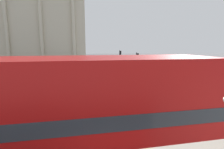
# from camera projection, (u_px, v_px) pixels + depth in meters

# --- Properties ---
(double_decker_bus) EXTENTS (10.52, 2.72, 4.11)m
(double_decker_bus) POSITION_uv_depth(u_px,v_px,m) (54.00, 115.00, 5.55)
(double_decker_bus) COLOR black
(double_decker_bus) RESTS_ON ground_plane
(plaza_building_left) EXTENTS (30.85, 13.59, 21.40)m
(plaza_building_left) POSITION_uv_depth(u_px,v_px,m) (30.00, 24.00, 49.42)
(plaza_building_left) COLOR beige
(plaza_building_left) RESTS_ON ground_plane
(traffic_light_near) EXTENTS (0.42, 0.24, 3.58)m
(traffic_light_near) POSITION_uv_depth(u_px,v_px,m) (13.00, 75.00, 13.11)
(traffic_light_near) COLOR black
(traffic_light_near) RESTS_ON ground_plane
(traffic_light_mid) EXTENTS (0.42, 0.24, 3.60)m
(traffic_light_mid) POSITION_uv_depth(u_px,v_px,m) (137.00, 62.00, 23.96)
(traffic_light_mid) COLOR black
(traffic_light_mid) RESTS_ON ground_plane
(traffic_light_far) EXTENTS (0.42, 0.24, 3.70)m
(traffic_light_far) POSITION_uv_depth(u_px,v_px,m) (120.00, 57.00, 31.84)
(traffic_light_far) COLOR black
(traffic_light_far) RESTS_ON ground_plane
(car_navy) EXTENTS (4.20, 1.93, 1.35)m
(car_navy) POSITION_uv_depth(u_px,v_px,m) (112.00, 78.00, 20.81)
(car_navy) COLOR black
(car_navy) RESTS_ON ground_plane
(car_black) EXTENTS (4.20, 1.93, 1.35)m
(car_black) POSITION_uv_depth(u_px,v_px,m) (29.00, 73.00, 25.08)
(car_black) COLOR black
(car_black) RESTS_ON ground_plane
(pedestrian_yellow) EXTENTS (0.32, 0.32, 1.71)m
(pedestrian_yellow) POSITION_uv_depth(u_px,v_px,m) (33.00, 68.00, 27.38)
(pedestrian_yellow) COLOR #282B33
(pedestrian_yellow) RESTS_ON ground_plane
(pedestrian_white) EXTENTS (0.32, 0.32, 1.60)m
(pedestrian_white) POSITION_uv_depth(u_px,v_px,m) (152.00, 78.00, 19.45)
(pedestrian_white) COLOR #282B33
(pedestrian_white) RESTS_ON ground_plane
(pedestrian_black) EXTENTS (0.32, 0.32, 1.60)m
(pedestrian_black) POSITION_uv_depth(u_px,v_px,m) (131.00, 65.00, 32.59)
(pedestrian_black) COLOR #282B33
(pedestrian_black) RESTS_ON ground_plane
(pedestrian_red) EXTENTS (0.32, 0.32, 1.66)m
(pedestrian_red) POSITION_uv_depth(u_px,v_px,m) (76.00, 75.00, 21.40)
(pedestrian_red) COLOR #282B33
(pedestrian_red) RESTS_ON ground_plane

